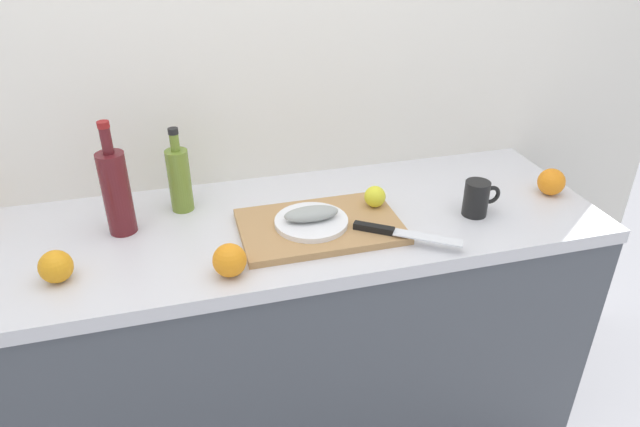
# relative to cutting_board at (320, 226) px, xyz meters

# --- Properties ---
(back_wall) EXTENTS (3.20, 0.05, 2.50)m
(back_wall) POSITION_rel_cutting_board_xyz_m (-0.18, 0.39, 0.34)
(back_wall) COLOR white
(back_wall) RESTS_ON ground_plane
(kitchen_counter) EXTENTS (2.00, 0.60, 0.90)m
(kitchen_counter) POSITION_rel_cutting_board_xyz_m (-0.18, 0.07, -0.46)
(kitchen_counter) COLOR #4C5159
(kitchen_counter) RESTS_ON ground_plane
(cutting_board) EXTENTS (0.44, 0.28, 0.02)m
(cutting_board) POSITION_rel_cutting_board_xyz_m (0.00, 0.00, 0.00)
(cutting_board) COLOR tan
(cutting_board) RESTS_ON kitchen_counter
(white_plate) EXTENTS (0.20, 0.20, 0.01)m
(white_plate) POSITION_rel_cutting_board_xyz_m (-0.02, 0.00, 0.02)
(white_plate) COLOR white
(white_plate) RESTS_ON cutting_board
(fish_fillet) EXTENTS (0.15, 0.06, 0.04)m
(fish_fillet) POSITION_rel_cutting_board_xyz_m (-0.02, 0.00, 0.04)
(fish_fillet) COLOR #999E99
(fish_fillet) RESTS_ON white_plate
(chef_knife) EXTENTS (0.26, 0.19, 0.02)m
(chef_knife) POSITION_rel_cutting_board_xyz_m (0.17, -0.11, 0.02)
(chef_knife) COLOR silver
(chef_knife) RESTS_ON cutting_board
(lemon_0) EXTENTS (0.06, 0.06, 0.06)m
(lemon_0) POSITION_rel_cutting_board_xyz_m (0.18, 0.05, 0.04)
(lemon_0) COLOR yellow
(lemon_0) RESTS_ON cutting_board
(olive_oil_bottle) EXTENTS (0.06, 0.06, 0.25)m
(olive_oil_bottle) POSITION_rel_cutting_board_xyz_m (-0.36, 0.22, 0.09)
(olive_oil_bottle) COLOR olive
(olive_oil_bottle) RESTS_ON kitchen_counter
(wine_bottle) EXTENTS (0.07, 0.07, 0.32)m
(wine_bottle) POSITION_rel_cutting_board_xyz_m (-0.52, 0.13, 0.11)
(wine_bottle) COLOR #59191E
(wine_bottle) RESTS_ON kitchen_counter
(coffee_mug_0) EXTENTS (0.11, 0.07, 0.10)m
(coffee_mug_0) POSITION_rel_cutting_board_xyz_m (0.45, -0.04, 0.04)
(coffee_mug_0) COLOR black
(coffee_mug_0) RESTS_ON kitchen_counter
(orange_0) EXTENTS (0.08, 0.08, 0.08)m
(orange_0) POSITION_rel_cutting_board_xyz_m (-0.27, -0.15, 0.03)
(orange_0) COLOR orange
(orange_0) RESTS_ON kitchen_counter
(orange_2) EXTENTS (0.08, 0.08, 0.08)m
(orange_2) POSITION_rel_cutting_board_xyz_m (-0.67, -0.06, 0.03)
(orange_2) COLOR orange
(orange_2) RESTS_ON kitchen_counter
(orange_3) EXTENTS (0.08, 0.08, 0.08)m
(orange_3) POSITION_rel_cutting_board_xyz_m (0.74, 0.02, 0.03)
(orange_3) COLOR orange
(orange_3) RESTS_ON kitchen_counter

